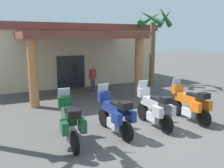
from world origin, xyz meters
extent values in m
plane|color=#514F4C|center=(0.00, 0.00, 0.00)|extent=(80.00, 80.00, 0.00)
cube|color=beige|center=(0.10, 11.49, 1.86)|extent=(13.05, 5.52, 3.72)
cube|color=#1E2328|center=(0.00, 8.93, 1.05)|extent=(1.80, 0.17, 2.10)
cube|color=brown|center=(-0.08, 6.99, 3.37)|extent=(6.73, 4.27, 0.35)
cylinder|color=#B27042|center=(-3.03, 5.50, 1.60)|extent=(0.44, 0.44, 3.20)
cylinder|color=#B27042|center=(2.74, 5.27, 1.60)|extent=(0.44, 0.44, 3.20)
cube|color=brown|center=(0.10, 11.49, 3.94)|extent=(13.47, 5.94, 0.44)
cylinder|color=black|center=(-2.81, 1.55, 0.33)|extent=(0.23, 0.67, 0.66)
cylinder|color=black|center=(-3.03, 0.01, 0.33)|extent=(0.23, 0.67, 0.66)
cube|color=silver|center=(-2.92, 0.76, 0.37)|extent=(0.40, 0.60, 0.32)
cube|color=#19512D|center=(-2.90, 0.90, 0.88)|extent=(0.46, 1.18, 0.34)
cube|color=black|center=(-2.95, 0.56, 1.10)|extent=(0.36, 0.63, 0.10)
cube|color=#19512D|center=(-2.81, 1.53, 1.15)|extent=(0.47, 0.30, 0.36)
cube|color=#B2BCC6|center=(-2.80, 1.61, 1.43)|extent=(0.41, 0.17, 0.36)
cube|color=#19512D|center=(-3.26, 0.20, 0.76)|extent=(0.24, 0.46, 0.36)
cube|color=#19512D|center=(-2.75, 0.13, 0.76)|extent=(0.24, 0.46, 0.36)
cube|color=black|center=(-3.02, 0.06, 1.17)|extent=(0.40, 0.37, 0.22)
cylinder|color=black|center=(-1.30, 1.60, 0.33)|extent=(0.14, 0.66, 0.66)
cylinder|color=black|center=(-1.29, 0.05, 0.33)|extent=(0.14, 0.66, 0.66)
cube|color=silver|center=(-1.30, 0.80, 0.37)|extent=(0.32, 0.56, 0.32)
cube|color=navy|center=(-1.30, 0.95, 0.88)|extent=(0.31, 1.15, 0.34)
cube|color=black|center=(-1.30, 0.60, 1.10)|extent=(0.28, 0.60, 0.10)
cube|color=navy|center=(-1.30, 1.58, 1.15)|extent=(0.44, 0.24, 0.36)
cube|color=#B2BCC6|center=(-1.31, 1.66, 1.43)|extent=(0.40, 0.12, 0.36)
cube|color=navy|center=(-1.56, 0.20, 0.76)|extent=(0.18, 0.44, 0.36)
cube|color=navy|center=(-1.04, 0.21, 0.76)|extent=(0.18, 0.44, 0.36)
cube|color=black|center=(-1.30, 0.10, 1.17)|extent=(0.36, 0.32, 0.22)
cylinder|color=black|center=(0.39, 1.51, 0.33)|extent=(0.19, 0.67, 0.66)
cylinder|color=black|center=(0.26, -0.03, 0.33)|extent=(0.19, 0.67, 0.66)
cube|color=silver|center=(0.32, 0.71, 0.37)|extent=(0.36, 0.58, 0.32)
cube|color=#B2B2B7|center=(0.34, 0.86, 0.88)|extent=(0.39, 1.17, 0.34)
cube|color=black|center=(0.31, 0.51, 1.10)|extent=(0.33, 0.62, 0.10)
cube|color=#B2B2B7|center=(0.39, 1.49, 1.15)|extent=(0.46, 0.28, 0.36)
cube|color=#B2BCC6|center=(0.39, 1.57, 1.43)|extent=(0.41, 0.15, 0.36)
cube|color=#B2B2B7|center=(0.01, 0.14, 0.76)|extent=(0.22, 0.45, 0.36)
cube|color=#B2B2B7|center=(0.53, 0.09, 0.76)|extent=(0.22, 0.45, 0.36)
cube|color=black|center=(0.27, 0.02, 1.17)|extent=(0.39, 0.35, 0.22)
cylinder|color=black|center=(2.00, 1.35, 0.33)|extent=(0.18, 0.67, 0.66)
cylinder|color=black|center=(1.90, -0.20, 0.33)|extent=(0.18, 0.67, 0.66)
cube|color=silver|center=(1.95, 0.55, 0.37)|extent=(0.36, 0.58, 0.32)
cube|color=orange|center=(1.96, 0.70, 0.88)|extent=(0.38, 1.17, 0.34)
cube|color=black|center=(1.93, 0.35, 1.10)|extent=(0.32, 0.62, 0.10)
cube|color=orange|center=(2.00, 1.33, 1.15)|extent=(0.46, 0.27, 0.36)
cube|color=#B2BCC6|center=(2.00, 1.41, 1.43)|extent=(0.41, 0.14, 0.36)
cube|color=orange|center=(1.65, -0.03, 0.76)|extent=(0.21, 0.45, 0.36)
cube|color=orange|center=(2.17, -0.06, 0.76)|extent=(0.21, 0.45, 0.36)
cube|color=black|center=(1.90, -0.15, 1.17)|extent=(0.38, 0.34, 0.22)
cylinder|color=#3F334C|center=(0.68, 7.24, 0.40)|extent=(0.14, 0.14, 0.79)
cylinder|color=#3F334C|center=(0.86, 7.28, 0.40)|extent=(0.14, 0.14, 0.79)
cylinder|color=#B23333|center=(0.77, 7.26, 1.08)|extent=(0.32, 0.32, 0.56)
cylinder|color=#B23333|center=(0.55, 7.22, 1.10)|extent=(0.09, 0.09, 0.53)
cylinder|color=#B23333|center=(0.99, 7.30, 1.10)|extent=(0.09, 0.09, 0.53)
sphere|color=tan|center=(0.77, 7.26, 1.50)|extent=(0.22, 0.22, 0.22)
cylinder|color=brown|center=(5.33, 7.43, 2.13)|extent=(0.36, 0.36, 4.26)
cone|color=#236028|center=(6.18, 7.27, 4.54)|extent=(0.66, 1.70, 1.22)
cone|color=#236028|center=(5.65, 8.23, 4.53)|extent=(1.68, 0.96, 1.19)
cone|color=#236028|center=(4.63, 7.93, 4.42)|extent=(1.32, 1.64, 0.85)
cone|color=#236028|center=(4.69, 6.85, 4.51)|extent=(1.40, 1.50, 1.14)
cone|color=#236028|center=(5.64, 6.62, 4.57)|extent=(1.63, 0.92, 1.30)
camera|label=1|loc=(-5.26, -6.32, 3.28)|focal=39.94mm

